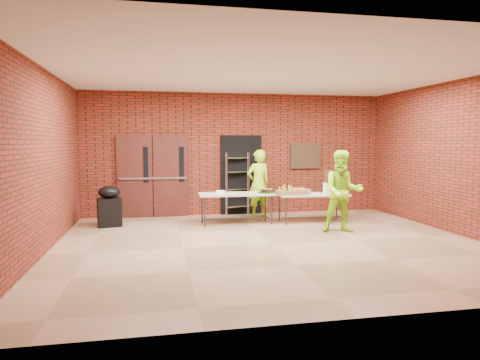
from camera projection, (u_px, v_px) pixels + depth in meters
The scene contains 19 objects.
room at pixel (272, 159), 7.92m from camera, with size 8.08×7.08×3.28m.
double_doors at pixel (153, 176), 10.91m from camera, with size 1.78×0.12×2.10m.
dark_doorway at pixel (241, 175), 11.37m from camera, with size 1.10×0.06×2.10m, color black.
bronze_plaque at pixel (306, 156), 11.66m from camera, with size 0.85×0.04×0.70m, color #3F2C19.
wire_rack at pixel (237, 184), 11.23m from camera, with size 0.60×0.20×1.65m, color silver, non-canonical shape.
table_left at pixel (236, 196), 10.03m from camera, with size 1.77×0.77×0.72m.
table_right at pixel (313, 196), 10.21m from camera, with size 1.71×0.81×0.69m.
basket_bananas at pixel (285, 192), 9.96m from camera, with size 0.43×0.33×0.13m.
basket_oranges at pixel (300, 191), 10.25m from camera, with size 0.44×0.34×0.14m.
basket_apples at pixel (297, 192), 10.00m from camera, with size 0.43×0.33×0.13m.
muffin_tray at pixel (266, 191), 10.09m from camera, with size 0.43×0.43×0.11m.
napkin_box at pixel (220, 192), 10.01m from camera, with size 0.20×0.13×0.07m, color white.
coffee_dispenser at pixel (335, 182), 10.37m from camera, with size 0.41×0.36×0.53m, color brown.
cup_stack_front at pixel (325, 189), 10.13m from camera, with size 0.09×0.09×0.27m, color white.
cup_stack_mid at pixel (331, 190), 10.05m from camera, with size 0.08×0.08×0.23m, color white.
cup_stack_back at pixel (328, 189), 10.24m from camera, with size 0.08×0.08×0.24m, color white.
covered_grill at pixel (109, 206), 9.73m from camera, with size 0.59×0.52×0.92m.
volunteer_woman at pixel (258, 184), 10.81m from camera, with size 0.63×0.41×1.73m, color #9DE018.
volunteer_man at pixel (343, 192), 9.04m from camera, with size 0.85×0.66×1.75m, color #9DE018.
Camera 1 is at (-2.10, -7.66, 1.90)m, focal length 32.00 mm.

